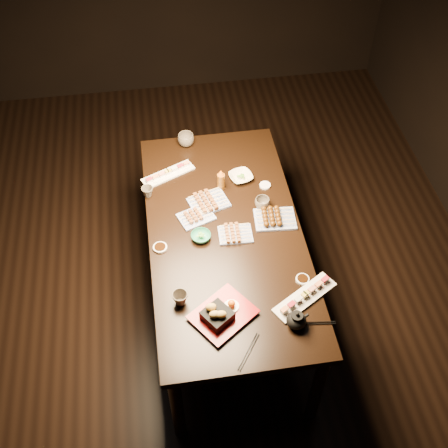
# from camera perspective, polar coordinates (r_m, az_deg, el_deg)

# --- Properties ---
(ground) EXTENTS (5.00, 5.00, 0.00)m
(ground) POSITION_cam_1_polar(r_m,az_deg,el_deg) (3.94, -2.11, -7.24)
(ground) COLOR black
(ground) RESTS_ON ground
(dining_table) EXTENTS (1.23, 1.94, 0.75)m
(dining_table) POSITION_cam_1_polar(r_m,az_deg,el_deg) (3.59, 0.12, -4.75)
(dining_table) COLOR black
(dining_table) RESTS_ON ground
(sushi_platter_near) EXTENTS (0.39, 0.29, 0.05)m
(sushi_platter_near) POSITION_cam_1_polar(r_m,az_deg,el_deg) (3.03, 8.22, -7.20)
(sushi_platter_near) COLOR white
(sushi_platter_near) RESTS_ON dining_table
(sushi_platter_far) EXTENTS (0.36, 0.23, 0.04)m
(sushi_platter_far) POSITION_cam_1_polar(r_m,az_deg,el_deg) (3.64, -5.71, 5.24)
(sushi_platter_far) COLOR white
(sushi_platter_far) RESTS_ON dining_table
(yakitori_plate_center) EXTENTS (0.24, 0.21, 0.05)m
(yakitori_plate_center) POSITION_cam_1_polar(r_m,az_deg,el_deg) (3.36, -2.86, 0.95)
(yakitori_plate_center) COLOR #828EB6
(yakitori_plate_center) RESTS_ON dining_table
(yakitori_plate_right) EXTENTS (0.20, 0.15, 0.05)m
(yakitori_plate_right) POSITION_cam_1_polar(r_m,az_deg,el_deg) (3.27, 1.17, -0.87)
(yakitori_plate_right) COLOR #828EB6
(yakitori_plate_right) RESTS_ON dining_table
(yakitori_plate_left) EXTENTS (0.27, 0.23, 0.06)m
(yakitori_plate_left) POSITION_cam_1_polar(r_m,az_deg,el_deg) (3.44, -1.57, 2.44)
(yakitori_plate_left) COLOR #828EB6
(yakitori_plate_left) RESTS_ON dining_table
(tsukune_plate) EXTENTS (0.26, 0.19, 0.06)m
(tsukune_plate) POSITION_cam_1_polar(r_m,az_deg,el_deg) (3.35, 5.21, 0.75)
(tsukune_plate) COLOR #828EB6
(tsukune_plate) RESTS_ON dining_table
(edamame_bowl_green) EXTENTS (0.13, 0.13, 0.04)m
(edamame_bowl_green) POSITION_cam_1_polar(r_m,az_deg,el_deg) (3.26, -2.36, -1.28)
(edamame_bowl_green) COLOR #2C875F
(edamame_bowl_green) RESTS_ON dining_table
(edamame_bowl_cream) EXTENTS (0.18, 0.18, 0.04)m
(edamame_bowl_cream) POSITION_cam_1_polar(r_m,az_deg,el_deg) (3.60, 1.72, 4.81)
(edamame_bowl_cream) COLOR beige
(edamame_bowl_cream) RESTS_ON dining_table
(tempura_tray) EXTENTS (0.39, 0.38, 0.11)m
(tempura_tray) POSITION_cam_1_polar(r_m,az_deg,el_deg) (2.91, -0.10, -8.77)
(tempura_tray) COLOR black
(tempura_tray) RESTS_ON dining_table
(teacup_near_left) EXTENTS (0.09, 0.09, 0.08)m
(teacup_near_left) POSITION_cam_1_polar(r_m,az_deg,el_deg) (2.98, -4.48, -7.56)
(teacup_near_left) COLOR #534A3F
(teacup_near_left) RESTS_ON dining_table
(teacup_mid_right) EXTENTS (0.11, 0.11, 0.07)m
(teacup_mid_right) POSITION_cam_1_polar(r_m,az_deg,el_deg) (3.42, 3.91, 2.13)
(teacup_mid_right) COLOR #534A3F
(teacup_mid_right) RESTS_ON dining_table
(teacup_far_left) EXTENTS (0.09, 0.09, 0.07)m
(teacup_far_left) POSITION_cam_1_polar(r_m,az_deg,el_deg) (3.51, -7.78, 3.27)
(teacup_far_left) COLOR #534A3F
(teacup_far_left) RESTS_ON dining_table
(teacup_far_right) EXTENTS (0.12, 0.12, 0.09)m
(teacup_far_right) POSITION_cam_1_polar(r_m,az_deg,el_deg) (3.84, -3.89, 8.54)
(teacup_far_right) COLOR #534A3F
(teacup_far_right) RESTS_ON dining_table
(teapot) EXTENTS (0.15, 0.15, 0.10)m
(teapot) POSITION_cam_1_polar(r_m,az_deg,el_deg) (2.91, 7.38, -9.56)
(teapot) COLOR black
(teapot) RESTS_ON dining_table
(condiment_bottle) EXTENTS (0.06, 0.06, 0.15)m
(condiment_bottle) POSITION_cam_1_polar(r_m,az_deg,el_deg) (3.50, -0.31, 4.58)
(condiment_bottle) COLOR brown
(condiment_bottle) RESTS_ON dining_table
(sauce_dish_west) EXTENTS (0.09, 0.09, 0.01)m
(sauce_dish_west) POSITION_cam_1_polar(r_m,az_deg,el_deg) (3.24, -6.51, -2.39)
(sauce_dish_west) COLOR white
(sauce_dish_west) RESTS_ON dining_table
(sauce_dish_east) EXTENTS (0.08, 0.08, 0.01)m
(sauce_dish_east) POSITION_cam_1_polar(r_m,az_deg,el_deg) (3.57, 4.19, 3.93)
(sauce_dish_east) COLOR white
(sauce_dish_east) RESTS_ON dining_table
(sauce_dish_se) EXTENTS (0.09, 0.09, 0.01)m
(sauce_dish_se) POSITION_cam_1_polar(r_m,az_deg,el_deg) (3.11, 7.98, -5.57)
(sauce_dish_se) COLOR white
(sauce_dish_se) RESTS_ON dining_table
(sauce_dish_nw) EXTENTS (0.10, 0.10, 0.02)m
(sauce_dish_nw) POSITION_cam_1_polar(r_m,az_deg,el_deg) (3.62, -6.74, 4.60)
(sauce_dish_nw) COLOR white
(sauce_dish_nw) RESTS_ON dining_table
(chopsticks_near) EXTENTS (0.15, 0.20, 0.01)m
(chopsticks_near) POSITION_cam_1_polar(r_m,az_deg,el_deg) (2.86, 2.50, -12.82)
(chopsticks_near) COLOR black
(chopsticks_near) RESTS_ON dining_table
(chopsticks_se) EXTENTS (0.21, 0.04, 0.01)m
(chopsticks_se) POSITION_cam_1_polar(r_m,az_deg,el_deg) (2.97, 9.28, -9.90)
(chopsticks_se) COLOR black
(chopsticks_se) RESTS_ON dining_table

